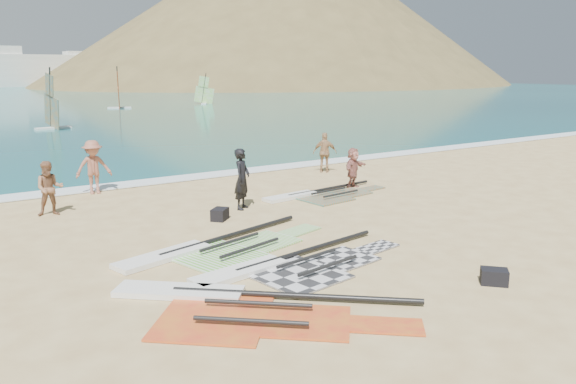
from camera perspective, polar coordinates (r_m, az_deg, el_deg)
ground at (r=13.52m, az=10.37°, el=-7.07°), size 300.00×300.00×0.00m
surf_line at (r=23.60m, az=-10.84°, el=1.29°), size 300.00×1.20×0.04m
headland_main at (r=167.90m, az=0.21°, el=10.87°), size 143.00×143.00×45.00m
headland_minor at (r=197.17m, az=7.15°, el=11.00°), size 70.00×70.00×28.00m
rig_grey at (r=12.92m, az=0.25°, el=-7.55°), size 5.63×2.55×0.20m
rig_green at (r=14.17m, az=-7.52°, el=-5.83°), size 6.01×3.13×0.20m
rig_orange at (r=20.07m, az=3.16°, el=-0.31°), size 5.05×2.14×0.20m
rig_red at (r=10.94m, az=-5.54°, el=-11.42°), size 5.04×5.18×0.20m
gear_bag_near at (r=17.01m, az=-6.94°, el=-2.26°), size 0.69×0.68×0.36m
gear_bag_far at (r=12.75m, az=20.21°, el=-8.07°), size 0.66×0.66×0.33m
person_wetsuit at (r=18.12m, az=-4.69°, el=1.32°), size 0.86×0.82×1.98m
beachgoer_left at (r=18.81m, az=-23.06°, el=0.34°), size 0.95×0.82×1.70m
beachgoer_mid at (r=21.51m, az=-19.16°, el=2.40°), size 1.32×0.82×1.96m
beachgoer_back at (r=24.66m, az=3.77°, el=4.03°), size 1.08×0.97×1.76m
beachgoer_right at (r=21.50m, az=6.63°, el=2.45°), size 1.50×0.99×1.55m
windsurfer_left at (r=45.88m, az=-22.88°, el=7.53°), size 2.62×3.09×4.64m
windsurfer_centre at (r=67.92m, az=-16.82°, el=9.27°), size 2.74×3.09×4.80m
windsurfer_right at (r=74.05m, az=-8.52°, el=9.73°), size 2.32×2.20×3.98m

